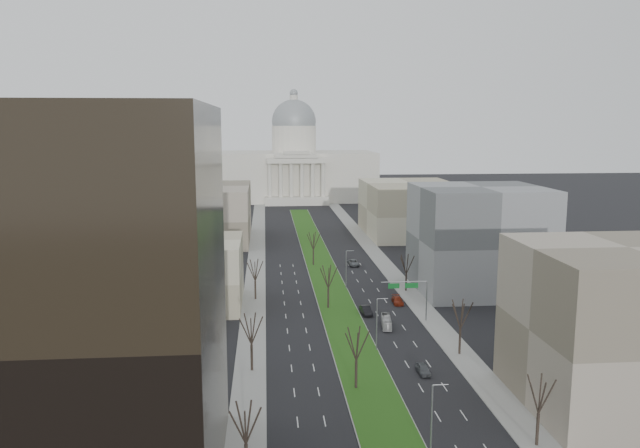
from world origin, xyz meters
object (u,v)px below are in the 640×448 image
car_black (366,310)px  box_van (386,322)px  car_grey_far (353,263)px  car_red (397,300)px  car_grey_near (423,369)px

car_black → box_van: bearing=-76.3°
car_grey_far → box_van: bearing=-92.7°
car_red → car_grey_near: bearing=-93.4°
car_grey_far → car_red: bearing=-84.8°
car_grey_near → car_grey_far: bearing=89.5°
car_grey_near → car_black: size_ratio=0.83×
car_black → car_red: (7.93, 6.81, -0.10)m
car_black → car_grey_far: size_ratio=0.91×
car_grey_near → car_grey_far: (-0.32, 74.37, 0.06)m
car_grey_far → car_grey_near: bearing=-91.3°
car_red → car_grey_far: car_grey_far is taller
car_red → car_black: bearing=-136.7°
car_red → car_grey_far: bearing=99.4°
car_grey_near → box_van: (-1.35, 22.63, 0.26)m
car_grey_near → car_red: size_ratio=0.84×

